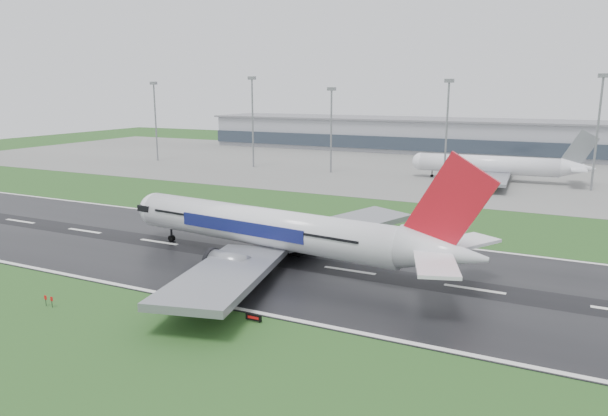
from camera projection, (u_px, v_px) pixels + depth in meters
The scene contains 12 objects.
ground at pixel (246, 255), 99.49m from camera, with size 520.00×520.00×0.00m, color #1F471A.
runway at pixel (246, 255), 99.48m from camera, with size 400.00×45.00×0.10m, color black.
apron at pixel (419, 168), 209.53m from camera, with size 400.00×130.00×0.08m, color slate.
terminal at pixel (452, 137), 260.78m from camera, with size 240.00×36.00×15.00m, color gray.
main_airliner at pixel (284, 207), 92.43m from camera, with size 67.84×64.61×20.03m, color silver, non-canonical shape.
parked_airliner at pixel (496, 155), 178.49m from camera, with size 57.29×53.34×16.79m, color white, non-canonical shape.
runway_sign at pixel (254, 318), 71.03m from camera, with size 2.30×0.26×1.04m, color black, non-canonical shape.
floodmast_0 at pixel (156, 123), 228.96m from camera, with size 0.64×0.64×31.33m, color gray.
floodmast_1 at pixel (253, 124), 208.84m from camera, with size 0.64×0.64×32.95m, color gray.
floodmast_2 at pixel (331, 132), 195.51m from camera, with size 0.64×0.64×28.96m, color gray.
floodmast_3 at pixel (446, 133), 178.03m from camera, with size 0.64×0.64×31.49m, color gray.
floodmast_4 at pixel (597, 135), 159.55m from camera, with size 0.64×0.64×32.64m, color gray.
Camera 1 is at (50.91, -81.42, 29.35)m, focal length 32.55 mm.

